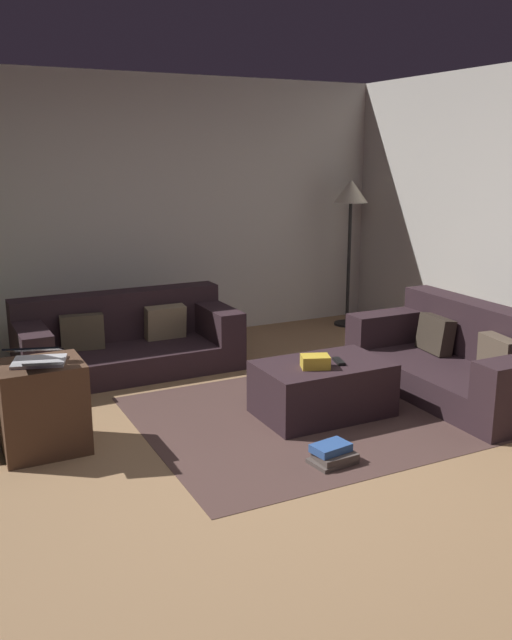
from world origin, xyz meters
The scene contains 12 objects.
ground_plane centered at (0.00, 0.00, 0.00)m, with size 6.40×6.40×0.00m, color #93704C.
rear_partition centered at (0.00, 3.14, 1.30)m, with size 6.40×0.12×2.60m, color beige.
couch_left centered at (0.02, 2.24, 0.26)m, with size 1.87×0.86×0.66m.
couch_right centered at (2.24, 0.46, 0.27)m, with size 0.89×1.77×0.69m.
ottoman centered at (1.00, 0.56, 0.20)m, with size 0.94×0.59×0.39m, color #2D1E23.
gift_box centered at (0.89, 0.48, 0.44)m, with size 0.20×0.14×0.09m, color gold.
tv_remote centered at (1.11, 0.51, 0.40)m, with size 0.05×0.16×0.02m, color black.
side_table centered at (-0.92, 0.83, 0.29)m, with size 0.52×0.44×0.59m, color #4C3323.
laptop centered at (-0.93, 0.78, 0.64)m, with size 0.42×0.47×0.18m.
book_stack centered at (0.64, -0.16, 0.06)m, with size 0.29×0.23×0.12m.
corner_lamp centered at (2.66, 2.68, 1.35)m, with size 0.36×0.36×1.59m.
area_rug centered at (1.00, 0.56, 0.00)m, with size 2.60×2.00×0.01m, color #4A332F.
Camera 1 is at (-1.50, -3.37, 1.87)m, focal length 37.83 mm.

